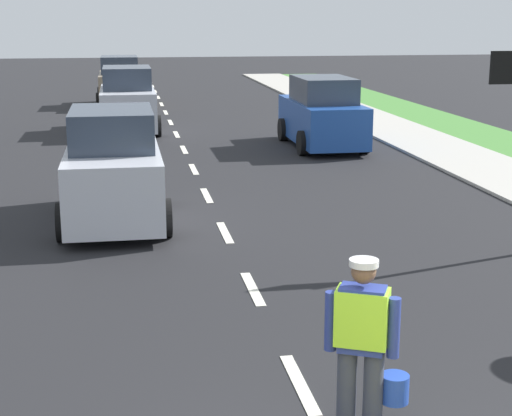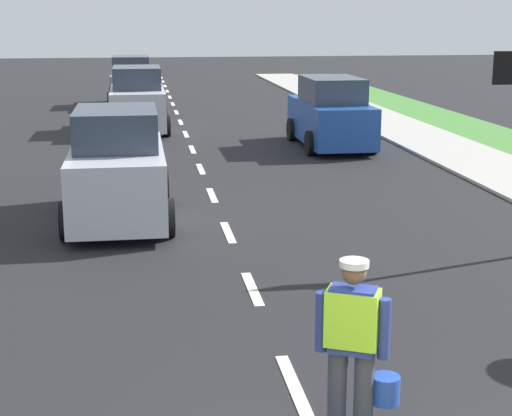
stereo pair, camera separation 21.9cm
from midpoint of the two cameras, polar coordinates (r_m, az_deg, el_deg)
name	(u,v)px [view 2 (the right image)]	position (r m, az deg, el deg)	size (l,w,h in m)	color
ground_plane	(185,133)	(26.08, -4.83, 5.34)	(96.00, 96.00, 0.00)	black
lane_center_line	(178,117)	(30.23, -5.35, 6.48)	(0.14, 46.40, 0.01)	silver
road_worker	(355,340)	(7.23, 7.93, -9.30)	(0.75, 0.45, 1.67)	#383D4C
car_oncoming_third	(131,83)	(34.40, -8.69, 8.83)	(1.95, 4.06, 2.05)	gray
car_oncoming_lead	(118,170)	(14.87, -9.41, 2.70)	(1.92, 3.93, 2.07)	silver
car_parked_far	(331,115)	(23.19, 5.62, 6.63)	(1.95, 4.33, 2.01)	#1E4799
car_oncoming_second	(138,102)	(26.59, -8.21, 7.52)	(1.98, 4.13, 2.09)	silver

